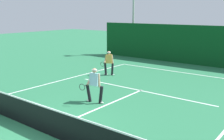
{
  "coord_description": "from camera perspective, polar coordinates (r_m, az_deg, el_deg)",
  "views": [
    {
      "loc": [
        7.09,
        -5.23,
        4.01
      ],
      "look_at": [
        -1.44,
        5.7,
        1.0
      ],
      "focal_mm": 43.1,
      "sensor_mm": 36.0,
      "label": 1
    }
  ],
  "objects": [
    {
      "name": "tennis_ball",
      "position": [
        10.2,
        -9.59,
        -10.88
      ],
      "size": [
        0.07,
        0.07,
        0.07
      ],
      "primitive_type": "sphere",
      "color": "#D1E033",
      "rests_on": "ground_plane"
    },
    {
      "name": "court_line_baseline_far",
      "position": [
        18.71,
        14.79,
        -0.53
      ],
      "size": [
        9.74,
        0.1,
        0.01
      ],
      "primitive_type": "cube",
      "color": "white",
      "rests_on": "ground_plane"
    },
    {
      "name": "ground_plane",
      "position": [
        9.67,
        -14.56,
        -12.65
      ],
      "size": [
        80.0,
        80.0,
        0.0
      ],
      "primitive_type": "plane",
      "color": "#287249"
    },
    {
      "name": "player_near",
      "position": [
        11.99,
        -3.76,
        -2.96
      ],
      "size": [
        0.91,
        0.9,
        1.59
      ],
      "rotation": [
        0.0,
        0.0,
        3.34
      ],
      "color": "black",
      "rests_on": "ground_plane"
    },
    {
      "name": "court_line_centre",
      "position": [
        11.72,
        -2.0,
        -7.75
      ],
      "size": [
        0.1,
        6.4,
        0.01
      ],
      "primitive_type": "cube",
      "color": "white",
      "rests_on": "ground_plane"
    },
    {
      "name": "court_line_service",
      "position": [
        14.09,
        6.07,
        -4.34
      ],
      "size": [
        7.94,
        0.1,
        0.01
      ],
      "primitive_type": "cube",
      "color": "white",
      "rests_on": "ground_plane"
    },
    {
      "name": "player_far",
      "position": [
        17.21,
        -0.69,
        1.69
      ],
      "size": [
        0.71,
        0.94,
        1.57
      ],
      "rotation": [
        0.0,
        0.0,
        3.61
      ],
      "color": "black",
      "rests_on": "ground_plane"
    },
    {
      "name": "light_pole",
      "position": [
        25.42,
        4.59,
        13.39
      ],
      "size": [
        0.55,
        0.44,
        7.38
      ],
      "color": "#9EA39E",
      "rests_on": "ground_plane"
    },
    {
      "name": "tennis_net",
      "position": [
        9.48,
        -14.72,
        -9.87
      ],
      "size": [
        10.68,
        0.09,
        1.09
      ],
      "color": "#1E4723",
      "rests_on": "ground_plane"
    },
    {
      "name": "back_fence_windscreen",
      "position": [
        21.42,
        18.44,
        4.93
      ],
      "size": [
        18.29,
        0.12,
        3.03
      ],
      "primitive_type": "cube",
      "color": "#0A411A",
      "rests_on": "ground_plane"
    }
  ]
}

